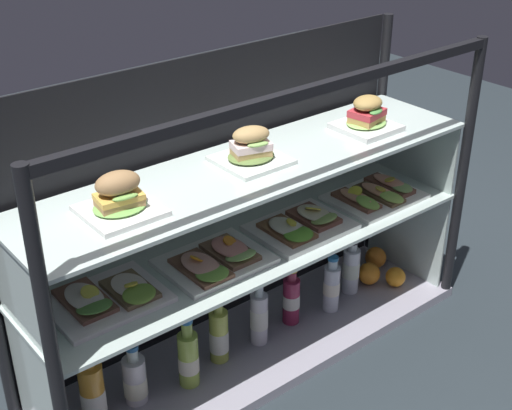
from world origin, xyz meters
The scene contains 25 objects.
ground_plane centered at (0.00, 0.00, -0.01)m, with size 6.00×6.00×0.02m, color #262F34.
case_base_deck centered at (0.00, 0.00, 0.02)m, with size 1.53×0.42×0.04m, color #9D99A7.
case_frame centered at (0.00, 0.12, 0.53)m, with size 1.53×0.42×0.97m.
riser_lower_tier centered at (0.00, 0.00, 0.22)m, with size 1.46×0.35×0.37m.
shelf_lower_glass centered at (0.00, 0.00, 0.41)m, with size 1.48×0.37×0.01m, color silver.
riser_upper_tier centered at (0.00, 0.00, 0.54)m, with size 1.46×0.35×0.25m.
shelf_upper_glass centered at (0.00, 0.00, 0.68)m, with size 1.48×0.37×0.01m, color silver.
plated_roll_sandwich_far_right centered at (-0.45, -0.01, 0.72)m, with size 0.19×0.19×0.12m.
plated_roll_sandwich_mid_left centered at (0.00, 0.02, 0.72)m, with size 0.19×0.19×0.11m.
plated_roll_sandwich_center centered at (0.44, -0.01, 0.72)m, with size 0.18×0.18×0.11m.
open_sandwich_tray_mid_left centered at (-0.50, 0.01, 0.44)m, with size 0.30×0.23×0.05m.
open_sandwich_tray_right_of_center centered at (-0.17, -0.03, 0.44)m, with size 0.30×0.24×0.06m.
open_sandwich_tray_mid_right centered at (0.16, -0.03, 0.44)m, with size 0.30×0.23×0.06m.
open_sandwich_tray_center centered at (0.50, -0.03, 0.44)m, with size 0.30×0.23×0.06m.
juice_bottle_front_middle centered at (-0.58, 0.01, 0.14)m, with size 0.07×0.07×0.26m.
juice_bottle_front_fourth centered at (-0.44, 0.02, 0.11)m, with size 0.07×0.07×0.20m.
juice_bottle_back_center centered at (-0.28, -0.02, 0.13)m, with size 0.06×0.06×0.24m.
juice_bottle_back_right centered at (-0.14, 0.01, 0.13)m, with size 0.06×0.06×0.24m.
juice_bottle_tucked_behind centered at (0.01, 0.00, 0.13)m, with size 0.06×0.06×0.23m.
juice_bottle_front_right_end centered at (0.17, 0.02, 0.13)m, with size 0.06×0.06×0.21m.
juice_bottle_front_second centered at (0.32, -0.02, 0.13)m, with size 0.06×0.06×0.22m.
juice_bottle_front_left_end centered at (0.46, 0.02, 0.13)m, with size 0.06×0.06×0.22m.
orange_fruit_beside_bottles centered at (0.55, 0.01, 0.08)m, with size 0.08×0.08×0.08m, color orange.
orange_fruit_near_left_post centered at (0.61, -0.06, 0.07)m, with size 0.07×0.07×0.07m, color orange.
orange_fruit_rolled_forward centered at (0.65, 0.07, 0.08)m, with size 0.08×0.08×0.08m, color orange.
Camera 1 is at (-1.19, -1.47, 1.55)m, focal length 50.78 mm.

